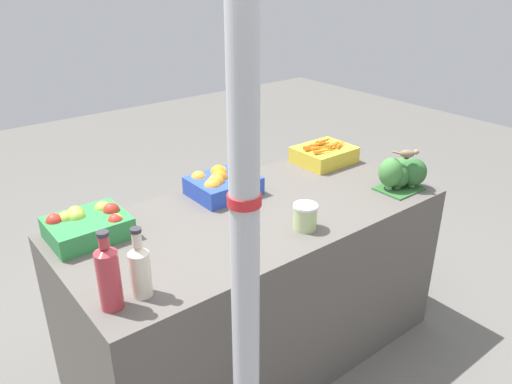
{
  "coord_description": "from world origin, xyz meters",
  "views": [
    {
      "loc": [
        -1.3,
        -1.65,
        1.9
      ],
      "look_at": [
        0.0,
        0.0,
        0.94
      ],
      "focal_mm": 35.0,
      "sensor_mm": 36.0,
      "label": 1
    }
  ],
  "objects_px": {
    "juice_bottle_ruby": "(109,276)",
    "broccoli_pile": "(402,173)",
    "sparrow_bird": "(408,154)",
    "support_pole": "(245,239)",
    "orange_crate": "(221,184)",
    "pickle_jar": "(305,217)",
    "apple_crate": "(88,224)",
    "juice_bottle_cloudy": "(140,269)",
    "carrot_crate": "(324,154)"
  },
  "relations": [
    {
      "from": "juice_bottle_ruby",
      "to": "broccoli_pile",
      "type": "bearing_deg",
      "value": 0.18
    },
    {
      "from": "sparrow_bird",
      "to": "support_pole",
      "type": "bearing_deg",
      "value": -114.65
    },
    {
      "from": "orange_crate",
      "to": "sparrow_bird",
      "type": "xyz_separation_m",
      "value": [
        0.76,
        -0.55,
        0.15
      ]
    },
    {
      "from": "orange_crate",
      "to": "pickle_jar",
      "type": "bearing_deg",
      "value": -81.1
    },
    {
      "from": "orange_crate",
      "to": "broccoli_pile",
      "type": "height_order",
      "value": "broccoli_pile"
    },
    {
      "from": "juice_bottle_ruby",
      "to": "orange_crate",
      "type": "bearing_deg",
      "value": 32.66
    },
    {
      "from": "apple_crate",
      "to": "juice_bottle_cloudy",
      "type": "xyz_separation_m",
      "value": [
        -0.01,
        -0.52,
        0.05
      ]
    },
    {
      "from": "orange_crate",
      "to": "carrot_crate",
      "type": "relative_size",
      "value": 1.0
    },
    {
      "from": "pickle_jar",
      "to": "sparrow_bird",
      "type": "xyz_separation_m",
      "value": [
        0.67,
        -0.02,
        0.14
      ]
    },
    {
      "from": "apple_crate",
      "to": "sparrow_bird",
      "type": "bearing_deg",
      "value": -20.7
    },
    {
      "from": "apple_crate",
      "to": "carrot_crate",
      "type": "distance_m",
      "value": 1.41
    },
    {
      "from": "carrot_crate",
      "to": "juice_bottle_ruby",
      "type": "distance_m",
      "value": 1.62
    },
    {
      "from": "juice_bottle_ruby",
      "to": "carrot_crate",
      "type": "bearing_deg",
      "value": 18.49
    },
    {
      "from": "orange_crate",
      "to": "broccoli_pile",
      "type": "distance_m",
      "value": 0.93
    },
    {
      "from": "support_pole",
      "to": "juice_bottle_cloudy",
      "type": "distance_m",
      "value": 0.55
    },
    {
      "from": "support_pole",
      "to": "apple_crate",
      "type": "xyz_separation_m",
      "value": [
        -0.1,
        0.98,
        -0.34
      ]
    },
    {
      "from": "orange_crate",
      "to": "juice_bottle_ruby",
      "type": "height_order",
      "value": "juice_bottle_ruby"
    },
    {
      "from": "broccoli_pile",
      "to": "juice_bottle_cloudy",
      "type": "relative_size",
      "value": 0.92
    },
    {
      "from": "apple_crate",
      "to": "juice_bottle_ruby",
      "type": "relative_size",
      "value": 1.1
    },
    {
      "from": "pickle_jar",
      "to": "support_pole",
      "type": "bearing_deg",
      "value": -145.84
    },
    {
      "from": "orange_crate",
      "to": "pickle_jar",
      "type": "relative_size",
      "value": 2.78
    },
    {
      "from": "carrot_crate",
      "to": "pickle_jar",
      "type": "distance_m",
      "value": 0.83
    },
    {
      "from": "broccoli_pile",
      "to": "juice_bottle_ruby",
      "type": "bearing_deg",
      "value": -179.82
    },
    {
      "from": "broccoli_pile",
      "to": "sparrow_bird",
      "type": "distance_m",
      "value": 0.12
    },
    {
      "from": "broccoli_pile",
      "to": "pickle_jar",
      "type": "relative_size",
      "value": 2.13
    },
    {
      "from": "support_pole",
      "to": "sparrow_bird",
      "type": "relative_size",
      "value": 22.81
    },
    {
      "from": "orange_crate",
      "to": "carrot_crate",
      "type": "bearing_deg",
      "value": -0.49
    },
    {
      "from": "support_pole",
      "to": "sparrow_bird",
      "type": "distance_m",
      "value": 1.43
    },
    {
      "from": "juice_bottle_ruby",
      "to": "pickle_jar",
      "type": "relative_size",
      "value": 2.53
    },
    {
      "from": "juice_bottle_ruby",
      "to": "sparrow_bird",
      "type": "height_order",
      "value": "juice_bottle_ruby"
    },
    {
      "from": "carrot_crate",
      "to": "juice_bottle_cloudy",
      "type": "distance_m",
      "value": 1.52
    },
    {
      "from": "orange_crate",
      "to": "juice_bottle_cloudy",
      "type": "bearing_deg",
      "value": -143.37
    },
    {
      "from": "orange_crate",
      "to": "pickle_jar",
      "type": "height_order",
      "value": "orange_crate"
    },
    {
      "from": "apple_crate",
      "to": "carrot_crate",
      "type": "xyz_separation_m",
      "value": [
        1.41,
        -0.01,
        -0.0
      ]
    },
    {
      "from": "carrot_crate",
      "to": "pickle_jar",
      "type": "bearing_deg",
      "value": -141.22
    },
    {
      "from": "juice_bottle_cloudy",
      "to": "apple_crate",
      "type": "bearing_deg",
      "value": 88.79
    },
    {
      "from": "support_pole",
      "to": "pickle_jar",
      "type": "height_order",
      "value": "support_pole"
    },
    {
      "from": "juice_bottle_cloudy",
      "to": "pickle_jar",
      "type": "relative_size",
      "value": 2.31
    },
    {
      "from": "carrot_crate",
      "to": "juice_bottle_cloudy",
      "type": "bearing_deg",
      "value": -160.17
    },
    {
      "from": "carrot_crate",
      "to": "orange_crate",
      "type": "bearing_deg",
      "value": 179.51
    },
    {
      "from": "juice_bottle_ruby",
      "to": "support_pole",
      "type": "bearing_deg",
      "value": -64.53
    },
    {
      "from": "apple_crate",
      "to": "carrot_crate",
      "type": "bearing_deg",
      "value": -0.22
    },
    {
      "from": "broccoli_pile",
      "to": "juice_bottle_ruby",
      "type": "distance_m",
      "value": 1.58
    },
    {
      "from": "support_pole",
      "to": "carrot_crate",
      "type": "bearing_deg",
      "value": 36.49
    },
    {
      "from": "orange_crate",
      "to": "sparrow_bird",
      "type": "height_order",
      "value": "sparrow_bird"
    },
    {
      "from": "juice_bottle_ruby",
      "to": "juice_bottle_cloudy",
      "type": "xyz_separation_m",
      "value": [
        0.11,
        0.0,
        -0.02
      ]
    },
    {
      "from": "orange_crate",
      "to": "juice_bottle_cloudy",
      "type": "distance_m",
      "value": 0.87
    },
    {
      "from": "orange_crate",
      "to": "sparrow_bird",
      "type": "distance_m",
      "value": 0.94
    },
    {
      "from": "support_pole",
      "to": "juice_bottle_ruby",
      "type": "relative_size",
      "value": 8.43
    },
    {
      "from": "pickle_jar",
      "to": "sparrow_bird",
      "type": "distance_m",
      "value": 0.69
    }
  ]
}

